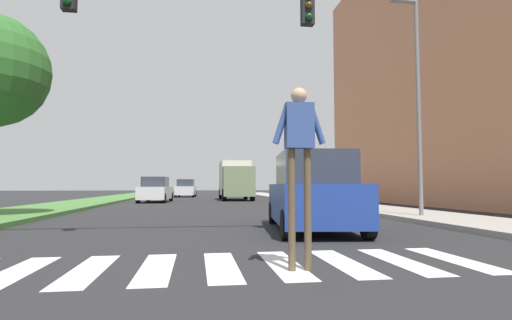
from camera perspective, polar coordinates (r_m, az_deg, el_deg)
ground_plane at (r=28.09m, az=-7.79°, el=-5.95°), size 140.00×140.00×0.00m
crosswalk at (r=5.90m, az=-4.92°, el=-14.77°), size 7.65×2.20×0.01m
median_strip at (r=26.96m, az=-23.27°, el=-5.63°), size 3.57×64.00×0.15m
sidewalk_right at (r=27.28m, az=8.57°, el=-5.85°), size 3.00×64.00×0.15m
traffic_light_gantry at (r=9.39m, az=-25.21°, el=16.83°), size 9.21×0.30×6.00m
street_lamp_right at (r=14.97m, az=21.70°, el=9.94°), size 1.02×0.24×7.50m
pedestrian_performer at (r=5.52m, az=6.17°, el=1.77°), size 0.75×0.26×2.49m
suv_crossing at (r=10.43m, az=8.01°, el=-4.78°), size 2.44×4.78×1.97m
sedan_midblock at (r=28.58m, az=-14.06°, el=-4.22°), size 2.15×4.54×1.74m
sedan_distant at (r=40.92m, az=-9.93°, el=-4.06°), size 2.14×4.14×1.77m
truck_box_delivery at (r=32.08m, az=-2.92°, el=-2.77°), size 2.40×6.20×3.10m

